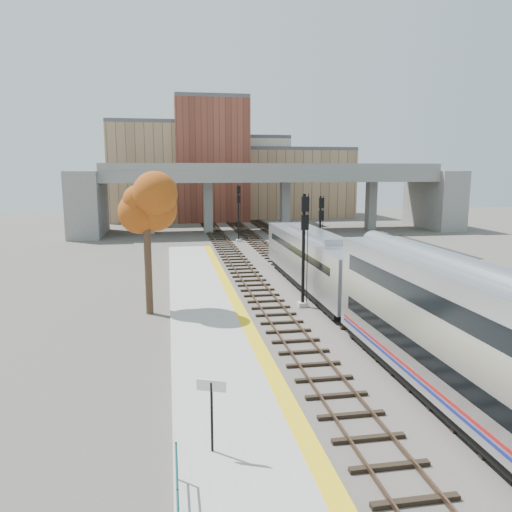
{
  "coord_description": "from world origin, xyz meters",
  "views": [
    {
      "loc": [
        -9.41,
        -24.59,
        8.73
      ],
      "look_at": [
        -3.24,
        10.59,
        2.5
      ],
      "focal_mm": 35.0,
      "sensor_mm": 36.0,
      "label": 1
    }
  ],
  "objects": [
    {
      "name": "platform",
      "position": [
        -7.25,
        0.0,
        0.17
      ],
      "size": [
        4.5,
        60.0,
        0.35
      ],
      "primitive_type": "cube",
      "color": "#9E9E99",
      "rests_on": "ground"
    },
    {
      "name": "overpass",
      "position": [
        4.92,
        45.0,
        5.81
      ],
      "size": [
        54.0,
        12.0,
        9.5
      ],
      "color": "slate",
      "rests_on": "ground"
    },
    {
      "name": "signal_mast_near",
      "position": [
        -1.1,
        5.4,
        3.62
      ],
      "size": [
        0.6,
        0.64,
        7.23
      ],
      "color": "#9E9E99",
      "rests_on": "ground"
    },
    {
      "name": "locomotive",
      "position": [
        1.0,
        10.0,
        2.28
      ],
      "size": [
        3.02,
        19.05,
        4.1
      ],
      "color": "#A8AAB2",
      "rests_on": "ground"
    },
    {
      "name": "tree",
      "position": [
        -10.73,
        5.6,
        6.52
      ],
      "size": [
        3.6,
        3.6,
        8.79
      ],
      "color": "#382619",
      "rests_on": "ground"
    },
    {
      "name": "car_a",
      "position": [
        12.67,
        22.98,
        0.61
      ],
      "size": [
        1.7,
        3.45,
        1.13
      ],
      "primitive_type": "imported",
      "rotation": [
        0.0,
        0.0,
        -0.11
      ],
      "color": "#99999E",
      "rests_on": "parking_lot"
    },
    {
      "name": "parking_lot",
      "position": [
        14.0,
        28.0,
        0.02
      ],
      "size": [
        14.0,
        18.0,
        0.04
      ],
      "primitive_type": "cube",
      "color": "black",
      "rests_on": "ground"
    },
    {
      "name": "yellow_strip",
      "position": [
        -5.35,
        0.0,
        0.35
      ],
      "size": [
        0.7,
        60.0,
        0.01
      ],
      "primitive_type": "cube",
      "color": "yellow",
      "rests_on": "platform"
    },
    {
      "name": "signal_mast_mid",
      "position": [
        3.0,
        15.17,
        3.15
      ],
      "size": [
        0.6,
        0.64,
        6.54
      ],
      "color": "#9E9E99",
      "rests_on": "ground"
    },
    {
      "name": "car_c",
      "position": [
        15.51,
        30.05,
        0.69
      ],
      "size": [
        2.23,
        4.61,
        1.29
      ],
      "primitive_type": "imported",
      "rotation": [
        0.0,
        0.0,
        -0.1
      ],
      "color": "#99999E",
      "rests_on": "parking_lot"
    },
    {
      "name": "ground",
      "position": [
        0.0,
        0.0,
        0.0
      ],
      "size": [
        160.0,
        160.0,
        0.0
      ],
      "primitive_type": "plane",
      "color": "#47423D",
      "rests_on": "ground"
    },
    {
      "name": "signal_mast_far",
      "position": [
        -1.1,
        34.97,
        3.37
      ],
      "size": [
        0.6,
        0.64,
        6.87
      ],
      "color": "#9E9E99",
      "rests_on": "ground"
    },
    {
      "name": "tracks",
      "position": [
        0.93,
        12.5,
        0.08
      ],
      "size": [
        10.7,
        95.0,
        0.25
      ],
      "color": "black",
      "rests_on": "ground"
    },
    {
      "name": "station_sign",
      "position": [
        -8.32,
        -10.78,
        1.98
      ],
      "size": [
        0.85,
        0.38,
        2.27
      ],
      "rotation": [
        0.0,
        0.0,
        -0.38
      ],
      "color": "black",
      "rests_on": "platform"
    },
    {
      "name": "buildings_far",
      "position": [
        1.26,
        66.57,
        7.88
      ],
      "size": [
        43.0,
        21.0,
        20.6
      ],
      "color": "tan",
      "rests_on": "ground"
    },
    {
      "name": "car_b",
      "position": [
        12.32,
        26.25,
        0.58
      ],
      "size": [
        2.46,
        3.48,
        1.09
      ],
      "primitive_type": "imported",
      "rotation": [
        0.0,
        0.0,
        0.45
      ],
      "color": "#99999E",
      "rests_on": "parking_lot"
    }
  ]
}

